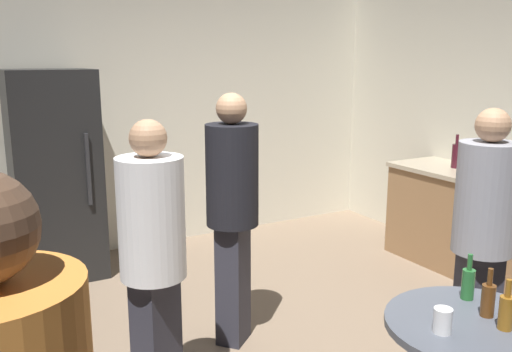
% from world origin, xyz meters
% --- Properties ---
extents(wall_back, '(5.32, 0.06, 2.70)m').
position_xyz_m(wall_back, '(0.00, 2.63, 1.35)').
color(wall_back, beige).
rests_on(wall_back, ground_plane).
extents(refrigerator, '(0.70, 0.68, 1.80)m').
position_xyz_m(refrigerator, '(-0.96, 2.20, 0.90)').
color(refrigerator, black).
rests_on(refrigerator, ground_plane).
extents(kitchen_counter, '(0.64, 1.73, 0.90)m').
position_xyz_m(kitchen_counter, '(2.28, 0.41, 0.45)').
color(kitchen_counter, olive).
rests_on(kitchen_counter, ground_plane).
extents(kettle, '(0.24, 0.17, 0.18)m').
position_xyz_m(kettle, '(2.23, 0.46, 0.97)').
color(kettle, '#B2B2B7').
rests_on(kettle, kitchen_counter).
extents(wine_bottle_on_counter, '(0.08, 0.08, 0.31)m').
position_xyz_m(wine_bottle_on_counter, '(2.31, 0.74, 1.02)').
color(wine_bottle_on_counter, '#3F141E').
rests_on(wine_bottle_on_counter, kitchen_counter).
extents(foreground_table, '(0.80, 0.80, 0.73)m').
position_xyz_m(foreground_table, '(0.26, -1.18, 0.63)').
color(foreground_table, '#4C515B').
rests_on(foreground_table, ground_plane).
extents(beer_bottle_amber, '(0.06, 0.06, 0.23)m').
position_xyz_m(beer_bottle_amber, '(0.32, -1.28, 0.82)').
color(beer_bottle_amber, '#8C5919').
rests_on(beer_bottle_amber, foreground_table).
extents(beer_bottle_brown, '(0.06, 0.06, 0.23)m').
position_xyz_m(beer_bottle_brown, '(0.36, -1.16, 0.82)').
color(beer_bottle_brown, '#593314').
rests_on(beer_bottle_brown, foreground_table).
extents(beer_bottle_green, '(0.06, 0.06, 0.23)m').
position_xyz_m(beer_bottle_green, '(0.43, -0.99, 0.82)').
color(beer_bottle_green, '#26662D').
rests_on(beer_bottle_green, foreground_table).
extents(plastic_cup_white, '(0.08, 0.08, 0.11)m').
position_xyz_m(plastic_cup_white, '(0.06, -1.17, 0.79)').
color(plastic_cup_white, white).
rests_on(plastic_cup_white, foreground_table).
extents(person_in_gray_shirt, '(0.45, 0.45, 1.63)m').
position_xyz_m(person_in_gray_shirt, '(0.90, -0.69, 0.95)').
color(person_in_gray_shirt, '#2D2D38').
rests_on(person_in_gray_shirt, ground_plane).
extents(person_in_black_shirt, '(0.48, 0.48, 1.68)m').
position_xyz_m(person_in_black_shirt, '(-0.16, 0.40, 0.98)').
color(person_in_black_shirt, '#2D2D38').
rests_on(person_in_black_shirt, ground_plane).
extents(person_in_white_shirt, '(0.46, 0.46, 1.60)m').
position_xyz_m(person_in_white_shirt, '(-0.86, -0.09, 0.93)').
color(person_in_white_shirt, '#2D2D38').
rests_on(person_in_white_shirt, ground_plane).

